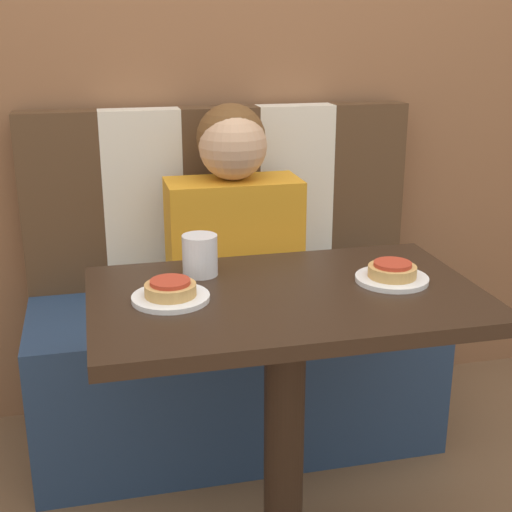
% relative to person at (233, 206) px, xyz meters
% --- Properties ---
extents(wall_back, '(7.00, 0.05, 2.60)m').
position_rel_person_xyz_m(wall_back, '(0.00, 0.32, 0.50)').
color(wall_back, brown).
rests_on(wall_back, ground_plane).
extents(booth_seat, '(1.29, 0.54, 0.49)m').
position_rel_person_xyz_m(booth_seat, '(0.00, -0.00, -0.55)').
color(booth_seat, navy).
rests_on(booth_seat, ground_plane).
extents(booth_backrest, '(1.29, 0.09, 0.59)m').
position_rel_person_xyz_m(booth_backrest, '(0.00, 0.22, -0.02)').
color(booth_backrest, '#4C331E').
rests_on(booth_backrest, booth_seat).
extents(dining_table, '(0.90, 0.56, 0.75)m').
position_rel_person_xyz_m(dining_table, '(0.00, -0.61, -0.18)').
color(dining_table, black).
rests_on(dining_table, ground_plane).
extents(person, '(0.41, 0.23, 0.62)m').
position_rel_person_xyz_m(person, '(0.00, 0.00, 0.00)').
color(person, orange).
rests_on(person, booth_seat).
extents(plate_left, '(0.18, 0.18, 0.01)m').
position_rel_person_xyz_m(plate_left, '(-0.27, -0.60, -0.05)').
color(plate_left, white).
rests_on(plate_left, dining_table).
extents(plate_right, '(0.18, 0.18, 0.01)m').
position_rel_person_xyz_m(plate_right, '(0.27, -0.60, -0.05)').
color(plate_right, white).
rests_on(plate_right, dining_table).
extents(pizza_left, '(0.12, 0.12, 0.04)m').
position_rel_person_xyz_m(pizza_left, '(-0.27, -0.60, -0.02)').
color(pizza_left, tan).
rests_on(pizza_left, plate_left).
extents(pizza_right, '(0.12, 0.12, 0.04)m').
position_rel_person_xyz_m(pizza_right, '(0.27, -0.60, -0.02)').
color(pizza_right, tan).
rests_on(pizza_right, plate_right).
extents(drinking_cup, '(0.09, 0.09, 0.10)m').
position_rel_person_xyz_m(drinking_cup, '(-0.17, -0.45, -0.00)').
color(drinking_cup, silver).
rests_on(drinking_cup, dining_table).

